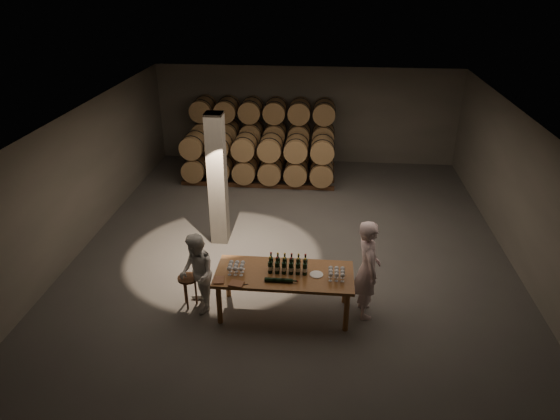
# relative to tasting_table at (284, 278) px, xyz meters

# --- Properties ---
(room) EXTENTS (12.00, 12.00, 12.00)m
(room) POSITION_rel_tasting_table_xyz_m (-1.80, 2.70, 0.80)
(room) COLOR #595654
(room) RESTS_ON ground
(tasting_table) EXTENTS (2.60, 1.10, 0.90)m
(tasting_table) POSITION_rel_tasting_table_xyz_m (0.00, 0.00, 0.00)
(tasting_table) COLOR brown
(tasting_table) RESTS_ON ground
(barrel_stack_back) EXTENTS (4.70, 0.95, 2.31)m
(barrel_stack_back) POSITION_rel_tasting_table_xyz_m (-1.35, 7.70, 0.40)
(barrel_stack_back) COLOR #512E1B
(barrel_stack_back) RESTS_ON ground
(barrel_stack_front) EXTENTS (4.70, 0.95, 1.57)m
(barrel_stack_front) POSITION_rel_tasting_table_xyz_m (-1.35, 6.30, 0.03)
(barrel_stack_front) COLOR #512E1B
(barrel_stack_front) RESTS_ON ground
(bottle_cluster) EXTENTS (0.74, 0.24, 0.35)m
(bottle_cluster) POSITION_rel_tasting_table_xyz_m (0.06, 0.06, 0.23)
(bottle_cluster) COLOR black
(bottle_cluster) RESTS_ON tasting_table
(lying_bottles) EXTENTS (0.61, 0.08, 0.08)m
(lying_bottles) POSITION_rel_tasting_table_xyz_m (-0.07, -0.30, 0.14)
(lying_bottles) COLOR black
(lying_bottles) RESTS_ON tasting_table
(glass_cluster_left) EXTENTS (0.31, 0.31, 0.18)m
(glass_cluster_left) POSITION_rel_tasting_table_xyz_m (-0.90, -0.04, 0.24)
(glass_cluster_left) COLOR silver
(glass_cluster_left) RESTS_ON tasting_table
(glass_cluster_right) EXTENTS (0.31, 0.31, 0.18)m
(glass_cluster_right) POSITION_rel_tasting_table_xyz_m (0.97, -0.06, 0.23)
(glass_cluster_right) COLOR silver
(glass_cluster_right) RESTS_ON tasting_table
(plate) EXTENTS (0.25, 0.25, 0.01)m
(plate) POSITION_rel_tasting_table_xyz_m (0.61, -0.00, 0.11)
(plate) COLOR white
(plate) RESTS_ON tasting_table
(notebook_near) EXTENTS (0.28, 0.24, 0.03)m
(notebook_near) POSITION_rel_tasting_table_xyz_m (-0.83, -0.45, 0.12)
(notebook_near) COLOR brown
(notebook_near) RESTS_ON tasting_table
(notebook_corner) EXTENTS (0.23, 0.27, 0.02)m
(notebook_corner) POSITION_rel_tasting_table_xyz_m (-1.18, -0.36, 0.12)
(notebook_corner) COLOR brown
(notebook_corner) RESTS_ON tasting_table
(pen) EXTENTS (0.15, 0.05, 0.01)m
(pen) POSITION_rel_tasting_table_xyz_m (-0.69, -0.45, 0.11)
(pen) COLOR black
(pen) RESTS_ON tasting_table
(stool) EXTENTS (0.40, 0.40, 0.66)m
(stool) POSITION_rel_tasting_table_xyz_m (-1.89, 0.04, -0.25)
(stool) COLOR #512E1B
(stool) RESTS_ON ground
(person_man) EXTENTS (0.58, 0.79, 2.00)m
(person_man) POSITION_rel_tasting_table_xyz_m (1.55, 0.13, 0.20)
(person_man) COLOR white
(person_man) RESTS_ON ground
(person_woman) EXTENTS (0.91, 0.99, 1.63)m
(person_woman) POSITION_rel_tasting_table_xyz_m (-1.67, -0.05, 0.02)
(person_woman) COLOR silver
(person_woman) RESTS_ON ground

